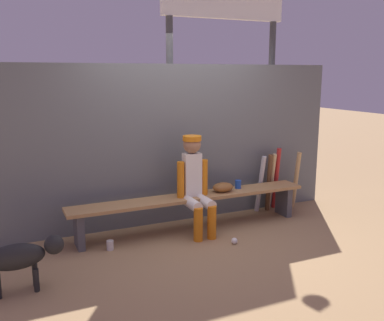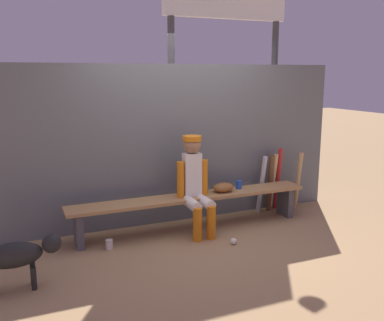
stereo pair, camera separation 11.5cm
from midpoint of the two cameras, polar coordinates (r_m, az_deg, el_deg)
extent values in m
plane|color=#9E7A51|center=(5.57, -0.60, -9.09)|extent=(30.00, 30.00, 0.00)
cube|color=#595E63|center=(5.66, -2.27, 2.12)|extent=(4.60, 0.03, 2.07)
cube|color=#AD7F4C|center=(5.43, -0.61, -4.86)|extent=(3.12, 0.36, 0.04)
cube|color=#4C4C51|center=(5.13, -15.35, -8.92)|extent=(0.08, 0.29, 0.41)
cube|color=#4C4C51|center=(6.18, 11.50, -5.24)|extent=(0.08, 0.29, 0.41)
cube|color=silver|center=(5.36, -0.64, -1.88)|extent=(0.22, 0.13, 0.54)
sphere|color=#9E7051|center=(5.28, -0.65, 2.14)|extent=(0.22, 0.22, 0.22)
cylinder|color=orange|center=(5.27, -0.65, 2.96)|extent=(0.23, 0.23, 0.06)
cylinder|color=silver|center=(5.24, -0.69, -5.72)|extent=(0.13, 0.38, 0.13)
cylinder|color=orange|center=(5.14, 0.17, -8.47)|extent=(0.11, 0.11, 0.41)
cylinder|color=orange|center=(5.29, -2.14, -2.62)|extent=(0.09, 0.09, 0.46)
cylinder|color=silver|center=(5.31, 1.09, -5.49)|extent=(0.13, 0.38, 0.13)
cylinder|color=orange|center=(5.21, 1.99, -8.18)|extent=(0.11, 0.11, 0.41)
cylinder|color=orange|center=(5.42, 1.00, -2.28)|extent=(0.09, 0.09, 0.46)
ellipsoid|color=brown|center=(5.60, 3.52, -3.55)|extent=(0.28, 0.20, 0.12)
cylinder|color=#B7B7BC|center=(6.17, 8.50, -3.11)|extent=(0.08, 0.20, 0.83)
cylinder|color=brown|center=(6.26, 9.61, -2.92)|extent=(0.08, 0.13, 0.83)
cylinder|color=tan|center=(6.32, 9.92, -2.78)|extent=(0.08, 0.18, 0.83)
cylinder|color=#B22323|center=(6.37, 10.58, -2.34)|extent=(0.09, 0.19, 0.91)
cylinder|color=tan|center=(6.52, 13.11, -2.47)|extent=(0.09, 0.16, 0.84)
sphere|color=white|center=(5.13, 4.98, -10.56)|extent=(0.07, 0.07, 0.07)
cylinder|color=silver|center=(5.04, -11.45, -10.93)|extent=(0.08, 0.08, 0.11)
cylinder|color=#1E47AD|center=(5.77, 5.54, -3.16)|extent=(0.08, 0.08, 0.11)
cylinder|color=#3F3F42|center=(6.26, -3.44, 6.08)|extent=(0.10, 0.10, 2.74)
cylinder|color=#3F3F42|center=(7.06, 9.83, 6.54)|extent=(0.10, 0.10, 2.74)
ellipsoid|color=black|center=(4.28, -23.11, -11.67)|extent=(0.52, 0.20, 0.24)
sphere|color=black|center=(4.27, -18.55, -10.51)|extent=(0.18, 0.18, 0.18)
cylinder|color=black|center=(4.43, -20.77, -13.94)|extent=(0.05, 0.05, 0.22)
cylinder|color=black|center=(4.32, -20.65, -14.60)|extent=(0.05, 0.05, 0.22)
camera|label=1|loc=(0.06, -90.62, -0.13)|focal=40.29mm
camera|label=2|loc=(0.06, 89.38, 0.13)|focal=40.29mm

